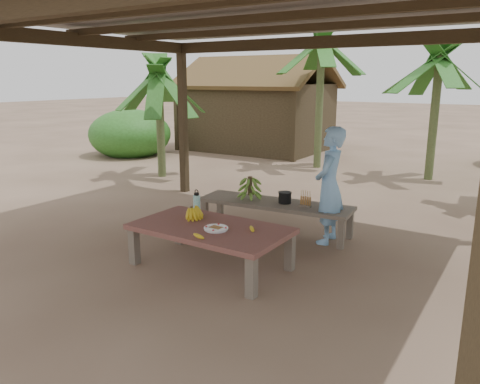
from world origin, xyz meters
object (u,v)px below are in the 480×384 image
Objects in this scene: water_flask at (197,204)px; woman at (329,186)px; bench at (275,206)px; ripe_banana_bunch at (192,212)px; work_table at (210,232)px; cooking_pot at (285,198)px; plate at (216,229)px.

woman is (1.24, 1.26, 0.15)m from water_flask.
bench is 6.93× the size of water_flask.
bench is 8.26× the size of ripe_banana_bunch.
work_table is 0.55m from water_flask.
work_table is at bearing -33.47° from woman.
water_flask is (-0.05, 0.17, 0.05)m from ripe_banana_bunch.
cooking_pot is at bearing 69.28° from ripe_banana_bunch.
cooking_pot is at bearing 84.43° from work_table.
water_flask is (-0.42, 0.30, 0.20)m from work_table.
ripe_banana_bunch is at bearing 161.50° from work_table.
cooking_pot reaches higher than plate.
bench is 0.20m from cooking_pot.
woman is at bearing -2.99° from bench.
ripe_banana_bunch is at bearing -110.72° from cooking_pot.
cooking_pot reaches higher than bench.
bench is (0.03, 1.53, -0.04)m from work_table.
cooking_pot is at bearing 64.93° from water_flask.
bench is 8.15× the size of plate.
work_table is 0.81× the size of bench.
ripe_banana_bunch is (-0.37, 0.13, 0.15)m from work_table.
bench is 1.62m from plate.
cooking_pot is 0.70m from woman.
woman reaches higher than ripe_banana_bunch.
plate is at bearing -28.26° from woman.
work_table is at bearing -96.36° from bench.
ripe_banana_bunch is 0.18m from water_flask.
plate is at bearing -91.00° from cooking_pot.
bench is 12.50× the size of cooking_pot.
plate is 1.79m from woman.
cooking_pot is at bearing -95.41° from woman.
water_flask is at bearing 106.52° from ripe_banana_bunch.
water_flask is 1.39m from cooking_pot.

